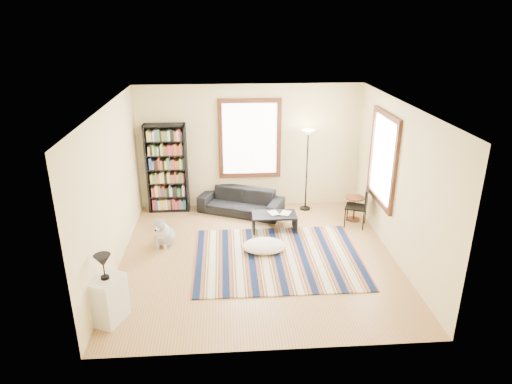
{
  "coord_description": "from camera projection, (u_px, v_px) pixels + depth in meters",
  "views": [
    {
      "loc": [
        -0.56,
        -7.38,
        4.2
      ],
      "look_at": [
        0.0,
        0.5,
        1.1
      ],
      "focal_mm": 32.0,
      "sensor_mm": 36.0,
      "label": 1
    }
  ],
  "objects": [
    {
      "name": "floor",
      "position": [
        258.0,
        260.0,
        8.44
      ],
      "size": [
        5.0,
        5.0,
        0.1
      ],
      "primitive_type": "cube",
      "color": "tan",
      "rests_on": "ground"
    },
    {
      "name": "sofa",
      "position": [
        241.0,
        201.0,
        10.21
      ],
      "size": [
        2.0,
        1.42,
        0.54
      ],
      "primitive_type": "imported",
      "rotation": [
        0.0,
        0.0,
        -0.42
      ],
      "color": "black",
      "rests_on": "floor"
    },
    {
      "name": "ceiling",
      "position": [
        258.0,
        103.0,
        7.38
      ],
      "size": [
        5.0,
        5.0,
        0.1
      ],
      "primitive_type": "cube",
      "color": "white",
      "rests_on": "floor"
    },
    {
      "name": "bookshelf",
      "position": [
        167.0,
        168.0,
        10.09
      ],
      "size": [
        0.9,
        0.3,
        2.0
      ],
      "primitive_type": "cube",
      "color": "black",
      "rests_on": "floor"
    },
    {
      "name": "book_b",
      "position": [
        281.0,
        213.0,
        9.4
      ],
      "size": [
        0.27,
        0.31,
        0.02
      ],
      "primitive_type": "imported",
      "rotation": [
        0.0,
        0.0,
        -0.43
      ],
      "color": "beige",
      "rests_on": "coffee_table"
    },
    {
      "name": "wall_front",
      "position": [
        274.0,
        260.0,
        5.55
      ],
      "size": [
        5.0,
        0.1,
        2.8
      ],
      "primitive_type": "cube",
      "color": "beige",
      "rests_on": "floor"
    },
    {
      "name": "book_a",
      "position": [
        269.0,
        214.0,
        9.34
      ],
      "size": [
        0.29,
        0.25,
        0.02
      ],
      "primitive_type": "imported",
      "rotation": [
        0.0,
        0.0,
        0.32
      ],
      "color": "beige",
      "rests_on": "coffee_table"
    },
    {
      "name": "window_back",
      "position": [
        250.0,
        139.0,
        10.13
      ],
      "size": [
        1.2,
        0.06,
        1.6
      ],
      "primitive_type": "cube",
      "color": "white",
      "rests_on": "wall_back"
    },
    {
      "name": "side_table",
      "position": [
        354.0,
        209.0,
        9.84
      ],
      "size": [
        0.44,
        0.44,
        0.54
      ],
      "primitive_type": "cylinder",
      "rotation": [
        0.0,
        0.0,
        -0.12
      ],
      "color": "#4F2B13",
      "rests_on": "floor"
    },
    {
      "name": "folding_chair",
      "position": [
        356.0,
        207.0,
        9.53
      ],
      "size": [
        0.54,
        0.53,
        0.86
      ],
      "primitive_type": "cube",
      "rotation": [
        0.0,
        0.0,
        -0.41
      ],
      "color": "black",
      "rests_on": "floor"
    },
    {
      "name": "window_right",
      "position": [
        383.0,
        159.0,
        8.75
      ],
      "size": [
        0.06,
        1.2,
        1.6
      ],
      "primitive_type": "cube",
      "color": "white",
      "rests_on": "wall_right"
    },
    {
      "name": "wall_back",
      "position": [
        250.0,
        147.0,
        10.28
      ],
      "size": [
        5.0,
        0.1,
        2.8
      ],
      "primitive_type": "cube",
      "color": "beige",
      "rests_on": "floor"
    },
    {
      "name": "floor_cushion",
      "position": [
        264.0,
        246.0,
        8.61
      ],
      "size": [
        0.9,
        0.72,
        0.21
      ],
      "primitive_type": "ellipsoid",
      "rotation": [
        0.0,
        0.0,
        -0.12
      ],
      "color": "beige",
      "rests_on": "floor"
    },
    {
      "name": "coffee_table",
      "position": [
        274.0,
        222.0,
        9.42
      ],
      "size": [
        0.96,
        0.61,
        0.36
      ],
      "primitive_type": "cube",
      "rotation": [
        0.0,
        0.0,
        -0.13
      ],
      "color": "black",
      "rests_on": "floor"
    },
    {
      "name": "dog",
      "position": [
        164.0,
        230.0,
        8.77
      ],
      "size": [
        0.59,
        0.72,
        0.62
      ],
      "primitive_type": null,
      "rotation": [
        0.0,
        0.0,
        -0.27
      ],
      "color": "#A8A8A8",
      "rests_on": "floor"
    },
    {
      "name": "floor_lamp",
      "position": [
        307.0,
        171.0,
        10.17
      ],
      "size": [
        0.31,
        0.31,
        1.86
      ],
      "primitive_type": null,
      "rotation": [
        0.0,
        0.0,
        -0.02
      ],
      "color": "black",
      "rests_on": "floor"
    },
    {
      "name": "table_lamp",
      "position": [
        104.0,
        267.0,
        6.38
      ],
      "size": [
        0.29,
        0.29,
        0.38
      ],
      "primitive_type": null,
      "rotation": [
        0.0,
        0.0,
        0.23
      ],
      "color": "black",
      "rests_on": "white_cabinet"
    },
    {
      "name": "rug",
      "position": [
        278.0,
        258.0,
        8.39
      ],
      "size": [
        3.05,
        2.44,
        0.02
      ],
      "primitive_type": "cube",
      "color": "#0B193B",
      "rests_on": "floor"
    },
    {
      "name": "white_cabinet",
      "position": [
        108.0,
        299.0,
        6.58
      ],
      "size": [
        0.55,
        0.61,
        0.7
      ],
      "primitive_type": "cube",
      "rotation": [
        0.0,
        0.0,
        -0.41
      ],
      "color": "white",
      "rests_on": "floor"
    },
    {
      "name": "wall_right",
      "position": [
        401.0,
        183.0,
        8.08
      ],
      "size": [
        0.1,
        5.0,
        2.8
      ],
      "primitive_type": "cube",
      "color": "beige",
      "rests_on": "floor"
    },
    {
      "name": "wall_left",
      "position": [
        109.0,
        190.0,
        7.74
      ],
      "size": [
        0.1,
        5.0,
        2.8
      ],
      "primitive_type": "cube",
      "color": "beige",
      "rests_on": "floor"
    }
  ]
}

